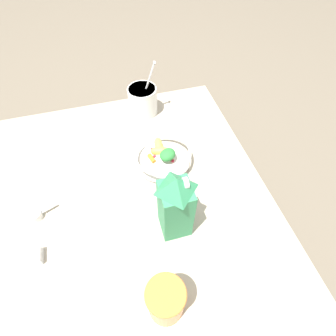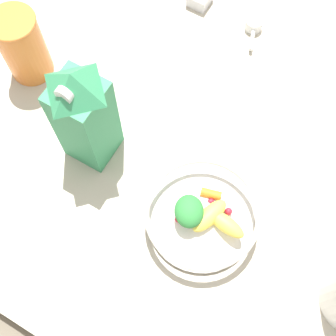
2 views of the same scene
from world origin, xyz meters
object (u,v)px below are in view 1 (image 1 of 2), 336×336
drinking_cup (166,301)px  spice_jar (34,257)px  yogurt_tub (143,99)px  milk_carton (175,206)px  fruit_bowl (163,156)px

drinking_cup → spice_jar: 0.40m
yogurt_tub → drinking_cup: size_ratio=1.51×
milk_carton → yogurt_tub: milk_carton is taller
yogurt_tub → drinking_cup: (-0.76, 0.11, 0.01)m
fruit_bowl → milk_carton: milk_carton is taller
drinking_cup → spice_jar: bearing=56.0°
fruit_bowl → yogurt_tub: yogurt_tub is taller
fruit_bowl → milk_carton: size_ratio=0.81×
fruit_bowl → spice_jar: bearing=118.9°
spice_jar → milk_carton: bearing=-91.3°
spice_jar → fruit_bowl: bearing=-61.1°
milk_carton → drinking_cup: milk_carton is taller
milk_carton → drinking_cup: (-0.21, 0.09, -0.05)m
fruit_bowl → yogurt_tub: (0.30, 0.01, 0.03)m
fruit_bowl → drinking_cup: bearing=166.2°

